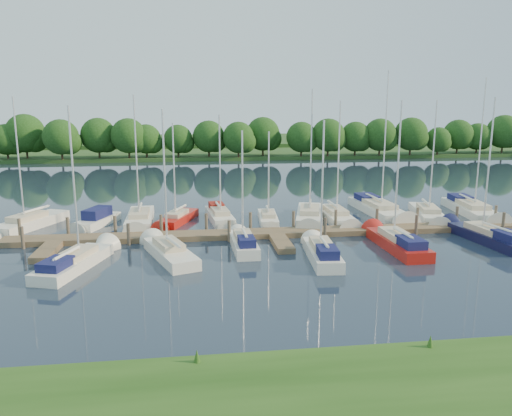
{
  "coord_description": "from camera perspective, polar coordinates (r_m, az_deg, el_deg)",
  "views": [
    {
      "loc": [
        -6.22,
        -28.59,
        9.86
      ],
      "look_at": [
        -1.45,
        8.0,
        2.2
      ],
      "focal_mm": 35.0,
      "sensor_mm": 36.0,
      "label": 1
    }
  ],
  "objects": [
    {
      "name": "ground",
      "position": [
        30.87,
        4.63,
        -6.94
      ],
      "size": [
        260.0,
        260.0,
        0.0
      ],
      "primitive_type": "plane",
      "color": "#192433",
      "rests_on": "ground"
    },
    {
      "name": "dock",
      "position": [
        37.69,
        2.33,
        -3.13
      ],
      "size": [
        40.0,
        6.0,
        0.4
      ],
      "color": "brown",
      "rests_on": "ground"
    },
    {
      "name": "mooring_pilings",
      "position": [
        38.67,
        2.05,
        -2.14
      ],
      "size": [
        38.24,
        2.84,
        2.0
      ],
      "color": "#473D33",
      "rests_on": "ground"
    },
    {
      "name": "far_shore",
      "position": [
        104.22,
        -4.0,
        6.44
      ],
      "size": [
        180.0,
        30.0,
        0.6
      ],
      "primitive_type": "cube",
      "color": "#234018",
      "rests_on": "ground"
    },
    {
      "name": "distant_hill",
      "position": [
        129.07,
        -4.68,
        7.62
      ],
      "size": [
        220.0,
        40.0,
        1.4
      ],
      "primitive_type": "cube",
      "color": "#315625",
      "rests_on": "ground"
    },
    {
      "name": "treeline",
      "position": [
        91.58,
        -1.91,
        8.16
      ],
      "size": [
        147.32,
        10.23,
        8.21
      ],
      "color": "#38281C",
      "rests_on": "ground"
    },
    {
      "name": "sailboat_n_0",
      "position": [
        44.52,
        -24.66,
        -1.78
      ],
      "size": [
        4.83,
        8.36,
        10.95
      ],
      "rotation": [
        0.0,
        0.0,
        2.72
      ],
      "color": "silver",
      "rests_on": "ground"
    },
    {
      "name": "motorboat",
      "position": [
        43.4,
        -17.77,
        -1.47
      ],
      "size": [
        3.27,
        5.8,
        1.84
      ],
      "rotation": [
        0.0,
        0.0,
        2.79
      ],
      "color": "silver",
      "rests_on": "ground"
    },
    {
      "name": "sailboat_n_2",
      "position": [
        43.33,
        -13.15,
        -1.37
      ],
      "size": [
        2.29,
        8.74,
        11.04
      ],
      "rotation": [
        0.0,
        0.0,
        3.17
      ],
      "color": "silver",
      "rests_on": "ground"
    },
    {
      "name": "sailboat_n_3",
      "position": [
        42.9,
        -9.04,
        -1.34
      ],
      "size": [
        3.57,
        6.77,
        8.77
      ],
      "rotation": [
        0.0,
        0.0,
        2.78
      ],
      "color": "#A5160F",
      "rests_on": "ground"
    },
    {
      "name": "sailboat_n_4",
      "position": [
        43.28,
        -4.14,
        -1.03
      ],
      "size": [
        2.35,
        7.39,
        9.45
      ],
      "rotation": [
        0.0,
        0.0,
        3.24
      ],
      "color": "silver",
      "rests_on": "ground"
    },
    {
      "name": "sailboat_n_5",
      "position": [
        42.42,
        1.41,
        -1.34
      ],
      "size": [
        1.91,
        6.27,
        8.03
      ],
      "rotation": [
        0.0,
        0.0,
        3.06
      ],
      "color": "silver",
      "rests_on": "ground"
    },
    {
      "name": "sailboat_n_6",
      "position": [
        43.61,
        6.15,
        -1.04
      ],
      "size": [
        4.0,
        9.2,
        11.55
      ],
      "rotation": [
        0.0,
        0.0,
        2.89
      ],
      "color": "silver",
      "rests_on": "ground"
    },
    {
      "name": "sailboat_n_7",
      "position": [
        43.76,
        9.1,
        -1.07
      ],
      "size": [
        1.97,
        8.26,
        10.59
      ],
      "rotation": [
        0.0,
        0.0,
        3.14
      ],
      "color": "silver",
      "rests_on": "ground"
    },
    {
      "name": "sailboat_n_8",
      "position": [
        47.37,
        13.91,
        -0.24
      ],
      "size": [
        2.9,
        10.58,
        13.26
      ],
      "rotation": [
        0.0,
        0.0,
        3.19
      ],
      "color": "silver",
      "rests_on": "ground"
    },
    {
      "name": "sailboat_n_9",
      "position": [
        46.58,
        19.07,
        -0.8
      ],
      "size": [
        3.6,
        8.42,
        10.64
      ],
      "rotation": [
        0.0,
        0.0,
        2.9
      ],
      "color": "silver",
      "rests_on": "ground"
    },
    {
      "name": "sailboat_n_10",
      "position": [
        49.84,
        23.47,
        -0.28
      ],
      "size": [
        3.43,
        10.11,
        12.62
      ],
      "rotation": [
        0.0,
        0.0,
        3.01
      ],
      "color": "silver",
      "rests_on": "ground"
    },
    {
      "name": "sailboat_s_0",
      "position": [
        32.88,
        -19.86,
        -5.86
      ],
      "size": [
        3.85,
        8.02,
        10.2
      ],
      "rotation": [
        0.0,
        0.0,
        -0.31
      ],
      "color": "silver",
      "rests_on": "ground"
    },
    {
      "name": "sailboat_s_1",
      "position": [
        33.46,
        -9.95,
        -5.09
      ],
      "size": [
        3.95,
        7.73,
        10.01
      ],
      "rotation": [
        0.0,
        0.0,
        0.35
      ],
      "color": "silver",
      "rests_on": "ground"
    },
    {
      "name": "sailboat_s_2",
      "position": [
        34.82,
        -1.44,
        -4.15
      ],
      "size": [
        1.65,
        6.49,
        8.58
      ],
      "rotation": [
        0.0,
        0.0,
        0.02
      ],
      "color": "silver",
      "rests_on": "ground"
    },
    {
      "name": "sailboat_s_3",
      "position": [
        32.82,
        7.51,
        -5.23
      ],
      "size": [
        2.17,
        7.18,
        9.37
      ],
      "rotation": [
        0.0,
        0.0,
        -0.08
      ],
      "color": "silver",
      "rests_on": "ground"
    },
    {
      "name": "sailboat_s_4",
      "position": [
        36.31,
        15.74,
        -3.93
      ],
      "size": [
        2.09,
        8.2,
        10.6
      ],
      "rotation": [
        0.0,
        0.0,
        0.02
      ],
      "color": "#A5160F",
      "rests_on": "ground"
    },
    {
      "name": "sailboat_s_5",
      "position": [
        40.38,
        24.82,
        -3.03
      ],
      "size": [
        2.73,
        8.5,
        10.81
      ],
      "rotation": [
        0.0,
        0.0,
        0.1
      ],
      "color": "#0F1133",
      "rests_on": "ground"
    }
  ]
}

